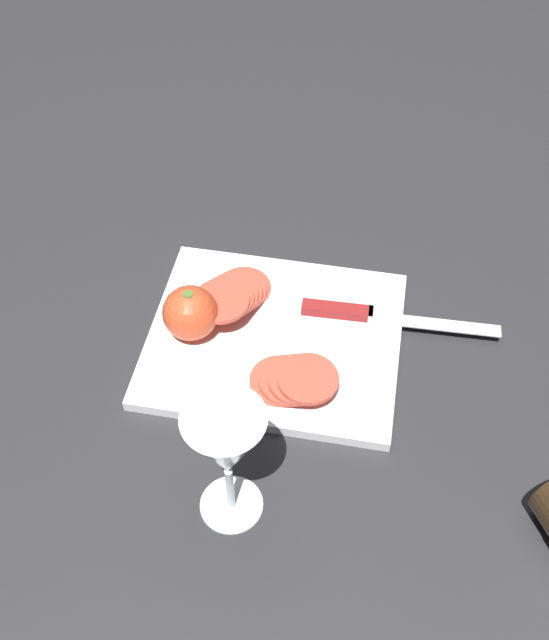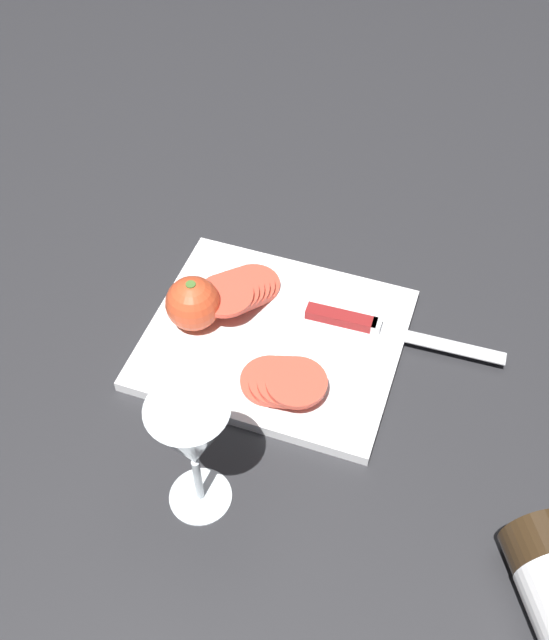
{
  "view_description": "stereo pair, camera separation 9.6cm",
  "coord_description": "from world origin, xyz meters",
  "px_view_note": "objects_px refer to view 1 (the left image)",
  "views": [
    {
      "loc": [
        -0.13,
        0.6,
        0.77
      ],
      "look_at": [
        -0.02,
        -0.01,
        0.05
      ],
      "focal_mm": 42.0,
      "sensor_mm": 36.0,
      "label": 1
    },
    {
      "loc": [
        -0.22,
        0.57,
        0.77
      ],
      "look_at": [
        -0.02,
        -0.01,
        0.05
      ],
      "focal_mm": 42.0,
      "sensor_mm": 36.0,
      "label": 2
    }
  ],
  "objects_px": {
    "wine_glass": "(226,449)",
    "tomato_slice_stack_near": "(294,380)",
    "tomato_slice_stack_far": "(232,294)",
    "whole_tomato": "(189,316)",
    "knife": "(359,313)"
  },
  "relations": [
    {
      "from": "whole_tomato",
      "to": "wine_glass",
      "type": "bearing_deg",
      "value": 114.69
    },
    {
      "from": "knife",
      "to": "tomato_slice_stack_near",
      "type": "distance_m",
      "value": 0.14
    },
    {
      "from": "wine_glass",
      "to": "tomato_slice_stack_near",
      "type": "bearing_deg",
      "value": -104.84
    },
    {
      "from": "whole_tomato",
      "to": "knife",
      "type": "bearing_deg",
      "value": -161.85
    },
    {
      "from": "whole_tomato",
      "to": "knife",
      "type": "xyz_separation_m",
      "value": [
        -0.21,
        -0.07,
        -0.03
      ]
    },
    {
      "from": "knife",
      "to": "tomato_slice_stack_far",
      "type": "distance_m",
      "value": 0.17
    },
    {
      "from": "wine_glass",
      "to": "tomato_slice_stack_near",
      "type": "xyz_separation_m",
      "value": [
        -0.04,
        -0.16,
        -0.09
      ]
    },
    {
      "from": "wine_glass",
      "to": "whole_tomato",
      "type": "bearing_deg",
      "value": -65.31
    },
    {
      "from": "tomato_slice_stack_far",
      "to": "whole_tomato",
      "type": "bearing_deg",
      "value": 55.37
    },
    {
      "from": "tomato_slice_stack_far",
      "to": "tomato_slice_stack_near",
      "type": "bearing_deg",
      "value": 130.73
    },
    {
      "from": "wine_glass",
      "to": "tomato_slice_stack_far",
      "type": "relative_size",
      "value": 1.34
    },
    {
      "from": "whole_tomato",
      "to": "tomato_slice_stack_far",
      "type": "bearing_deg",
      "value": -124.63
    },
    {
      "from": "tomato_slice_stack_far",
      "to": "wine_glass",
      "type": "bearing_deg",
      "value": 101.95
    },
    {
      "from": "whole_tomato",
      "to": "tomato_slice_stack_near",
      "type": "bearing_deg",
      "value": 157.98
    },
    {
      "from": "whole_tomato",
      "to": "knife",
      "type": "height_order",
      "value": "whole_tomato"
    }
  ]
}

